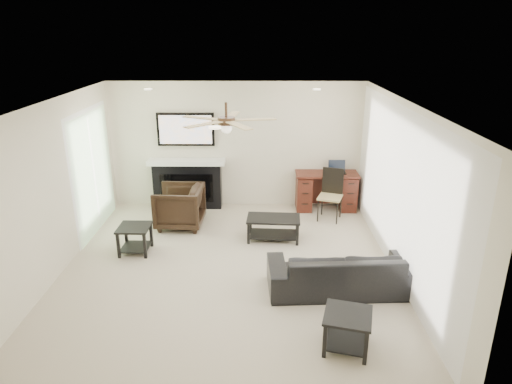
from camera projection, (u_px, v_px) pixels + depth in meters
room_shell at (240, 161)px, 6.38m from camera, size 5.50×5.54×2.52m
sofa at (342, 270)px, 6.28m from camera, size 2.07×0.90×0.59m
armchair at (179, 207)px, 8.30m from camera, size 0.88×0.86×0.76m
coffee_table at (273, 228)px, 7.83m from camera, size 0.93×0.55×0.40m
end_table_near at (347, 331)px, 5.13m from camera, size 0.63×0.63×0.45m
end_table_left at (135, 239)px, 7.37m from camera, size 0.51×0.51×0.45m
fireplace_unit at (186, 162)px, 9.00m from camera, size 1.52×0.34×1.91m
desk at (326, 191)px, 9.10m from camera, size 1.22×0.56×0.76m
desk_chair at (330, 195)px, 8.55m from camera, size 0.54×0.56×0.97m
laptop at (338, 167)px, 8.91m from camera, size 0.33×0.24×0.23m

